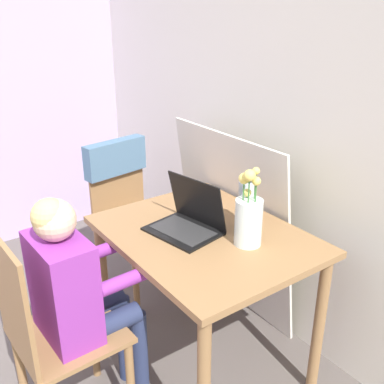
# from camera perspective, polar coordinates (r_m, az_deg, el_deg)

# --- Properties ---
(wall_back) EXTENTS (6.40, 0.05, 2.50)m
(wall_back) POSITION_cam_1_polar(r_m,az_deg,el_deg) (2.01, 20.38, 9.09)
(wall_back) COLOR white
(wall_back) RESTS_ON ground_plane
(dining_table) EXTENTS (0.94, 0.74, 0.75)m
(dining_table) POSITION_cam_1_polar(r_m,az_deg,el_deg) (2.04, 1.63, -7.95)
(dining_table) COLOR olive
(dining_table) RESTS_ON ground_plane
(chair_occupied) EXTENTS (0.42, 0.42, 0.94)m
(chair_occupied) POSITION_cam_1_polar(r_m,az_deg,el_deg) (1.92, -17.43, -16.92)
(chair_occupied) COLOR olive
(chair_occupied) RESTS_ON ground_plane
(chair_spare) EXTENTS (0.49, 0.46, 0.95)m
(chair_spare) POSITION_cam_1_polar(r_m,az_deg,el_deg) (2.70, -8.54, -0.28)
(chair_spare) COLOR olive
(chair_spare) RESTS_ON ground_plane
(person_seated) EXTENTS (0.33, 0.43, 1.05)m
(person_seated) POSITION_cam_1_polar(r_m,az_deg,el_deg) (1.86, -14.39, -11.74)
(person_seated) COLOR purple
(person_seated) RESTS_ON ground_plane
(laptop) EXTENTS (0.34, 0.28, 0.23)m
(laptop) POSITION_cam_1_polar(r_m,az_deg,el_deg) (1.98, -0.43, -3.38)
(laptop) COLOR black
(laptop) RESTS_ON dining_table
(flower_vase) EXTENTS (0.11, 0.11, 0.34)m
(flower_vase) POSITION_cam_1_polar(r_m,az_deg,el_deg) (1.85, 7.19, -3.25)
(flower_vase) COLOR silver
(flower_vase) RESTS_ON dining_table
(water_bottle) EXTENTS (0.07, 0.07, 0.25)m
(water_bottle) POSITION_cam_1_polar(r_m,az_deg,el_deg) (1.98, 6.92, -1.58)
(water_bottle) COLOR silver
(water_bottle) RESTS_ON dining_table
(cardboard_panel) EXTENTS (0.87, 0.17, 1.07)m
(cardboard_panel) POSITION_cam_1_polar(r_m,az_deg,el_deg) (2.53, 5.12, -4.11)
(cardboard_panel) COLOR silver
(cardboard_panel) RESTS_ON ground_plane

